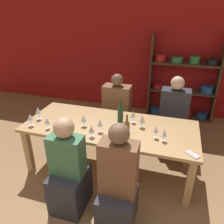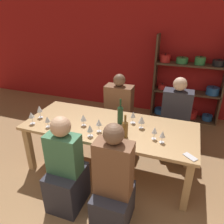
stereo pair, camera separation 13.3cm
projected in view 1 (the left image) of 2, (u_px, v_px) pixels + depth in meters
The scene contains 20 objects.
wall_back_red at pixel (147, 50), 4.57m from camera, with size 8.80×0.06×2.70m.
shelf_unit at pixel (183, 87), 4.48m from camera, with size 1.34×0.30×1.69m.
dining_table at pixel (110, 130), 2.96m from camera, with size 2.29×0.94×0.72m.
wine_bottle_green at pixel (127, 128), 2.62m from camera, with size 0.07×0.07×0.30m.
wine_bottle_dark at pixel (121, 114), 2.91m from camera, with size 0.08×0.08×0.36m.
wine_glass_red_a at pixel (142, 119), 2.83m from camera, with size 0.08×0.08×0.17m.
wine_glass_white_a at pixel (100, 123), 2.72m from camera, with size 0.07×0.07×0.17m.
wine_glass_empty_a at pixel (84, 118), 2.86m from camera, with size 0.08×0.08×0.16m.
wine_glass_red_b at pixel (47, 121), 2.80m from camera, with size 0.07×0.07×0.15m.
wine_glass_empty_b at pixel (133, 114), 2.95m from camera, with size 0.07×0.07×0.17m.
wine_glass_empty_c at pixel (38, 111), 3.03m from camera, with size 0.08×0.08×0.18m.
wine_glass_empty_d at pixel (30, 117), 2.87m from camera, with size 0.08×0.08×0.17m.
wine_glass_empty_e at pixel (91, 129), 2.62m from camera, with size 0.07×0.07×0.16m.
wine_glass_white_b at pixel (164, 133), 2.54m from camera, with size 0.06×0.06×0.15m.
wine_glass_empty_f at pixel (156, 129), 2.60m from camera, with size 0.06×0.06×0.16m.
cell_phone at pixel (193, 154), 2.34m from camera, with size 0.16×0.15×0.01m.
person_near_a at pixel (69, 176), 2.46m from camera, with size 0.37×0.46×1.17m.
person_far_a at pixel (117, 118), 3.76m from camera, with size 0.45×0.56×1.20m.
person_near_b at pixel (118, 189), 2.26m from camera, with size 0.37×0.47×1.22m.
person_far_b at pixel (172, 123), 3.58m from camera, with size 0.44×0.55×1.22m.
Camera 1 is at (0.65, -0.87, 2.15)m, focal length 35.00 mm.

